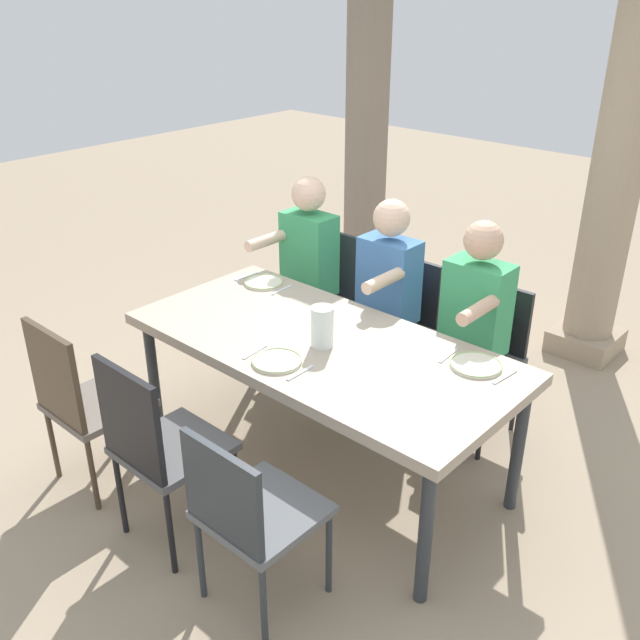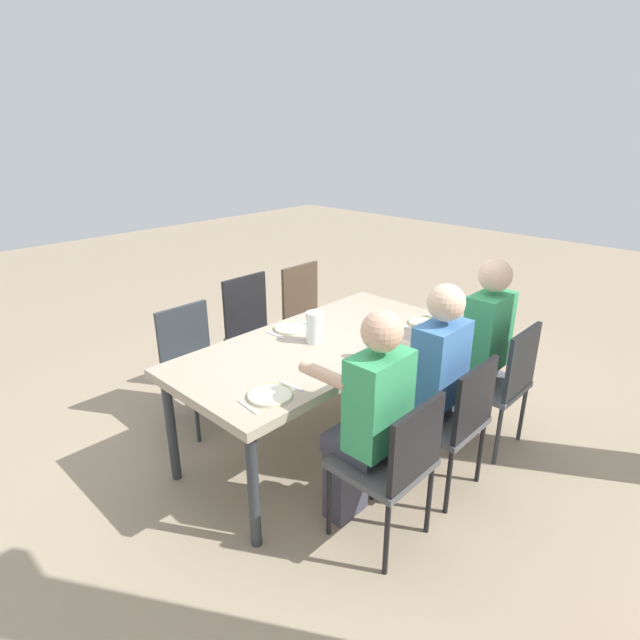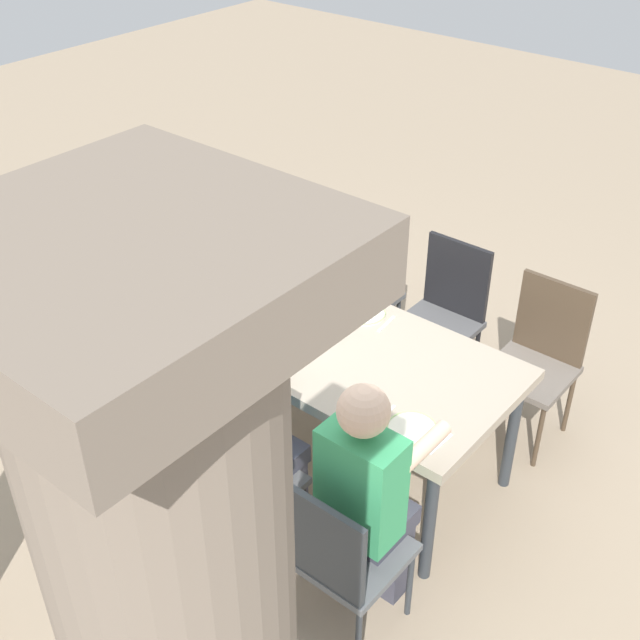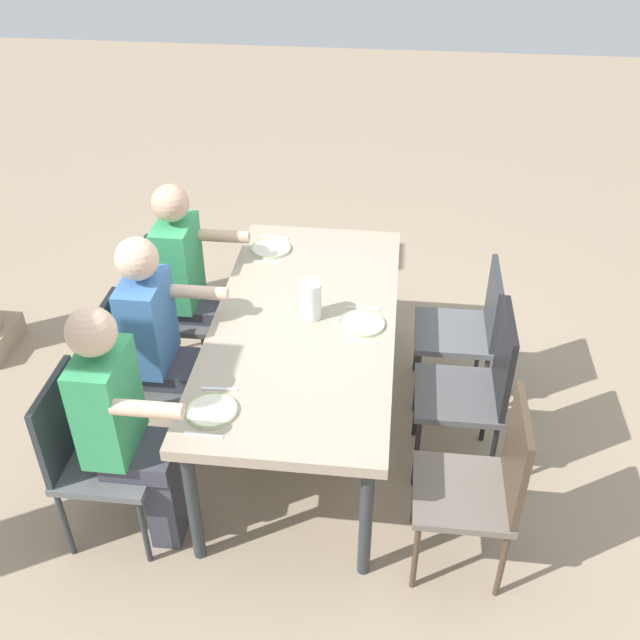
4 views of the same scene
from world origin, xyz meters
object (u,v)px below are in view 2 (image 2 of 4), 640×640
(dining_table, at_px, (322,350))
(chair_mid_north, at_px, (453,416))
(diner_guest_third, at_px, (367,417))
(plate_1, at_px, (291,328))
(chair_west_south, at_px, (309,312))
(chair_west_north, at_px, (501,379))
(chair_mid_south, at_px, (255,328))
(chair_east_south, at_px, (195,357))
(plate_0, at_px, (425,322))
(diner_woman_green, at_px, (477,345))
(chair_east_north, at_px, (394,460))
(diner_man_white, at_px, (429,378))
(plate_2, at_px, (270,395))
(water_pitcher, at_px, (315,329))

(dining_table, height_order, chair_mid_north, chair_mid_north)
(chair_mid_north, relative_size, diner_guest_third, 0.68)
(plate_1, bearing_deg, chair_west_south, -142.52)
(chair_west_north, xyz_separation_m, chair_mid_south, (0.62, -1.79, 0.04))
(chair_mid_south, relative_size, chair_east_south, 1.12)
(chair_mid_south, relative_size, plate_0, 4.22)
(chair_east_south, relative_size, plate_0, 3.78)
(dining_table, xyz_separation_m, diner_woman_green, (-0.79, 0.70, -0.00))
(dining_table, relative_size, diner_guest_third, 1.55)
(chair_west_north, height_order, plate_1, chair_west_north)
(chair_west_south, relative_size, chair_east_south, 1.08)
(chair_east_north, height_order, plate_1, chair_east_north)
(chair_west_south, height_order, plate_1, chair_west_south)
(chair_east_south, bearing_deg, diner_guest_third, 89.89)
(chair_west_north, height_order, diner_man_white, diner_man_white)
(chair_west_south, height_order, plate_2, chair_west_south)
(diner_woman_green, xyz_separation_m, water_pitcher, (0.83, -0.73, 0.15))
(chair_west_south, xyz_separation_m, chair_mid_north, (0.62, 1.79, -0.02))
(chair_west_south, distance_m, chair_mid_north, 1.89)
(plate_0, bearing_deg, diner_man_white, 34.98)
(chair_west_south, distance_m, chair_east_south, 1.20)
(plate_0, bearing_deg, plate_1, -40.07)
(chair_mid_south, relative_size, chair_east_north, 1.11)
(chair_east_south, relative_size, plate_1, 3.65)
(water_pitcher, bearing_deg, plate_2, 25.92)
(dining_table, bearing_deg, chair_west_north, 131.51)
(chair_west_south, xyz_separation_m, diner_man_white, (0.62, 1.61, 0.16))
(chair_east_north, xyz_separation_m, diner_man_white, (-0.58, -0.18, 0.18))
(diner_man_white, xyz_separation_m, plate_1, (0.16, -1.01, 0.08))
(chair_west_north, height_order, chair_east_south, chair_west_north)
(chair_east_north, height_order, diner_woman_green, diner_woman_green)
(diner_woman_green, bearing_deg, dining_table, -41.41)
(chair_mid_north, distance_m, diner_woman_green, 0.68)
(diner_woman_green, bearing_deg, chair_west_north, 89.14)
(dining_table, relative_size, chair_west_south, 2.13)
(chair_east_north, bearing_deg, chair_west_south, -123.93)
(diner_woman_green, bearing_deg, chair_east_north, 8.89)
(chair_east_north, relative_size, plate_0, 3.80)
(diner_woman_green, distance_m, diner_man_white, 0.63)
(chair_mid_south, xyz_separation_m, diner_woman_green, (-0.62, 1.60, 0.15))
(chair_west_north, relative_size, chair_mid_south, 0.93)
(diner_man_white, relative_size, diner_guest_third, 1.00)
(chair_west_south, bearing_deg, dining_table, 48.64)
(chair_west_north, bearing_deg, plate_1, -56.88)
(dining_table, relative_size, chair_east_north, 2.30)
(plate_2, relative_size, water_pitcher, 1.17)
(chair_mid_north, distance_m, diner_man_white, 0.26)
(diner_woman_green, bearing_deg, plate_1, -51.99)
(chair_mid_south, distance_m, diner_man_white, 1.62)
(chair_mid_south, bearing_deg, diner_guest_third, 70.05)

